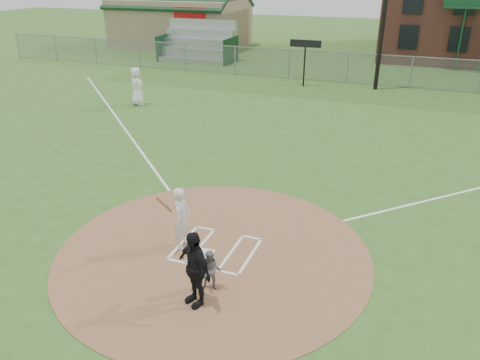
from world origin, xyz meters
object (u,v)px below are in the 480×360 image
(catcher, at_px, (211,271))
(batter_at_plate, at_px, (182,218))
(home_plate, at_px, (204,254))
(ondeck_player, at_px, (137,86))
(umpire, at_px, (194,268))

(catcher, height_order, batter_at_plate, batter_at_plate)
(home_plate, xyz_separation_m, batter_at_plate, (-0.71, 0.18, 0.86))
(home_plate, relative_size, ondeck_player, 0.23)
(home_plate, relative_size, batter_at_plate, 0.27)
(home_plate, bearing_deg, catcher, -58.53)
(home_plate, distance_m, catcher, 1.60)
(catcher, bearing_deg, batter_at_plate, 119.70)
(home_plate, height_order, catcher, catcher)
(ondeck_player, height_order, batter_at_plate, ondeck_player)
(umpire, distance_m, batter_at_plate, 2.44)
(ondeck_player, bearing_deg, home_plate, 163.35)
(ondeck_player, distance_m, batter_at_plate, 15.42)
(catcher, relative_size, umpire, 0.57)
(catcher, xyz_separation_m, ondeck_player, (-10.70, 13.85, 0.49))
(umpire, bearing_deg, home_plate, 138.22)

